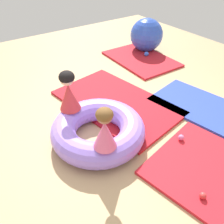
# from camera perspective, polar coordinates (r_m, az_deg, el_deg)

# --- Properties ---
(ground_plane) EXTENTS (8.00, 8.00, 0.00)m
(ground_plane) POSITION_cam_1_polar(r_m,az_deg,el_deg) (2.89, -3.31, -6.20)
(ground_plane) COLOR tan
(gym_mat_near_left) EXTENTS (1.95, 1.35, 0.04)m
(gym_mat_near_left) POSITION_cam_1_polar(r_m,az_deg,el_deg) (3.44, 1.02, 2.34)
(gym_mat_near_left) COLOR #B21923
(gym_mat_near_left) RESTS_ON ground
(gym_mat_near_right) EXTENTS (1.84, 1.13, 0.04)m
(gym_mat_near_right) POSITION_cam_1_polar(r_m,az_deg,el_deg) (3.55, 23.49, -0.03)
(gym_mat_near_right) COLOR #2D47B7
(gym_mat_near_right) RESTS_ON ground
(gym_mat_front) EXTENTS (1.42, 1.00, 0.04)m
(gym_mat_front) POSITION_cam_1_polar(r_m,az_deg,el_deg) (4.81, 7.03, 12.70)
(gym_mat_front) COLOR red
(gym_mat_front) RESTS_ON ground
(inflatable_cushion) EXTENTS (1.11, 1.11, 0.30)m
(inflatable_cushion) POSITION_cam_1_polar(r_m,az_deg,el_deg) (2.77, -3.39, -4.39)
(inflatable_cushion) COLOR #9975EA
(inflatable_cushion) RESTS_ON ground
(child_in_red) EXTENTS (0.30, 0.30, 0.50)m
(child_in_red) POSITION_cam_1_polar(r_m,az_deg,el_deg) (2.77, -10.54, 4.98)
(child_in_red) COLOR red
(child_in_red) RESTS_ON inflatable_cushion
(child_in_pink) EXTENTS (0.29, 0.29, 0.46)m
(child_in_pink) POSITION_cam_1_polar(r_m,az_deg,el_deg) (2.22, -1.77, -4.12)
(child_in_pink) COLOR #E5608E
(child_in_pink) RESTS_ON inflatable_cushion
(play_ball_red) EXTENTS (0.06, 0.06, 0.06)m
(play_ball_red) POSITION_cam_1_polar(r_m,az_deg,el_deg) (2.43, 21.22, -18.43)
(play_ball_red) COLOR red
(play_ball_red) RESTS_ON gym_mat_far_right
(play_ball_pink) EXTENTS (0.07, 0.07, 0.07)m
(play_ball_pink) POSITION_cam_1_polar(r_m,az_deg,el_deg) (2.90, 16.44, -5.97)
(play_ball_pink) COLOR pink
(play_ball_pink) RESTS_ON gym_mat_far_right
(play_ball_green) EXTENTS (0.07, 0.07, 0.07)m
(play_ball_green) POSITION_cam_1_polar(r_m,az_deg,el_deg) (5.20, 8.50, 15.18)
(play_ball_green) COLOR green
(play_ball_green) RESTS_ON gym_mat_front
(play_ball_blue) EXTENTS (0.09, 0.09, 0.09)m
(play_ball_blue) POSITION_cam_1_polar(r_m,az_deg,el_deg) (4.88, 8.38, 13.82)
(play_ball_blue) COLOR blue
(play_ball_blue) RESTS_ON gym_mat_front
(exercise_ball_large) EXTENTS (0.67, 0.67, 0.67)m
(exercise_ball_large) POSITION_cam_1_polar(r_m,az_deg,el_deg) (5.15, 8.39, 18.03)
(exercise_ball_large) COLOR blue
(exercise_ball_large) RESTS_ON ground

